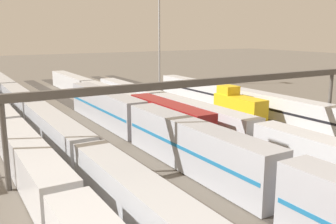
{
  "coord_description": "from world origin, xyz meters",
  "views": [
    {
      "loc": [
        -45.41,
        26.11,
        14.08
      ],
      "look_at": [
        1.57,
        -1.67,
        2.5
      ],
      "focal_mm": 40.7,
      "sensor_mm": 36.0,
      "label": 1
    }
  ],
  "objects_px": {
    "train_on_track_4": "(106,96)",
    "signal_gantry": "(208,87)",
    "train_on_track_1": "(239,106)",
    "light_mast_2": "(159,18)",
    "train_on_track_3": "(251,133)",
    "train_on_track_5": "(193,146)",
    "train_on_track_7": "(52,128)",
    "train_on_track_8": "(8,130)"
  },
  "relations": [
    {
      "from": "train_on_track_4",
      "to": "train_on_track_5",
      "type": "relative_size",
      "value": 0.93
    },
    {
      "from": "light_mast_2",
      "to": "signal_gantry",
      "type": "xyz_separation_m",
      "value": [
        -53.55,
        23.63,
        -9.77
      ]
    },
    {
      "from": "train_on_track_1",
      "to": "light_mast_2",
      "type": "distance_m",
      "value": 45.38
    },
    {
      "from": "train_on_track_1",
      "to": "light_mast_2",
      "type": "relative_size",
      "value": 0.36
    },
    {
      "from": "train_on_track_8",
      "to": "light_mast_2",
      "type": "distance_m",
      "value": 60.63
    },
    {
      "from": "train_on_track_4",
      "to": "train_on_track_7",
      "type": "relative_size",
      "value": 0.58
    },
    {
      "from": "train_on_track_8",
      "to": "signal_gantry",
      "type": "height_order",
      "value": "signal_gantry"
    },
    {
      "from": "train_on_track_1",
      "to": "light_mast_2",
      "type": "xyz_separation_m",
      "value": [
        41.8,
        -8.63,
        15.41
      ]
    },
    {
      "from": "train_on_track_5",
      "to": "signal_gantry",
      "type": "distance_m",
      "value": 8.4
    },
    {
      "from": "train_on_track_5",
      "to": "train_on_track_7",
      "type": "xyz_separation_m",
      "value": [
        16.78,
        10.0,
        -0.54
      ]
    },
    {
      "from": "light_mast_2",
      "to": "signal_gantry",
      "type": "relative_size",
      "value": 0.61
    },
    {
      "from": "train_on_track_8",
      "to": "light_mast_2",
      "type": "relative_size",
      "value": 5.03
    },
    {
      "from": "train_on_track_8",
      "to": "train_on_track_3",
      "type": "bearing_deg",
      "value": -123.27
    },
    {
      "from": "train_on_track_3",
      "to": "light_mast_2",
      "type": "xyz_separation_m",
      "value": [
        55.55,
        -18.63,
        15.48
      ]
    },
    {
      "from": "train_on_track_1",
      "to": "train_on_track_4",
      "type": "distance_m",
      "value": 25.35
    },
    {
      "from": "train_on_track_3",
      "to": "train_on_track_5",
      "type": "relative_size",
      "value": 1.27
    },
    {
      "from": "train_on_track_7",
      "to": "signal_gantry",
      "type": "bearing_deg",
      "value": -129.68
    },
    {
      "from": "train_on_track_5",
      "to": "train_on_track_1",
      "type": "bearing_deg",
      "value": -51.2
    },
    {
      "from": "train_on_track_4",
      "to": "train_on_track_7",
      "type": "distance_m",
      "value": 24.79
    },
    {
      "from": "train_on_track_5",
      "to": "signal_gantry",
      "type": "bearing_deg",
      "value": -49.08
    },
    {
      "from": "light_mast_2",
      "to": "train_on_track_7",
      "type": "bearing_deg",
      "value": 136.77
    },
    {
      "from": "light_mast_2",
      "to": "train_on_track_8",
      "type": "bearing_deg",
      "value": 131.89
    },
    {
      "from": "train_on_track_1",
      "to": "signal_gantry",
      "type": "distance_m",
      "value": 19.87
    },
    {
      "from": "train_on_track_4",
      "to": "signal_gantry",
      "type": "distance_m",
      "value": 32.68
    },
    {
      "from": "train_on_track_8",
      "to": "train_on_track_5",
      "type": "height_order",
      "value": "train_on_track_5"
    },
    {
      "from": "light_mast_2",
      "to": "train_on_track_3",
      "type": "bearing_deg",
      "value": 161.46
    },
    {
      "from": "train_on_track_1",
      "to": "train_on_track_8",
      "type": "xyz_separation_m",
      "value": [
        2.66,
        35.0,
        -0.09
      ]
    },
    {
      "from": "train_on_track_7",
      "to": "train_on_track_4",
      "type": "bearing_deg",
      "value": -37.23
    },
    {
      "from": "train_on_track_3",
      "to": "train_on_track_1",
      "type": "height_order",
      "value": "train_on_track_1"
    },
    {
      "from": "train_on_track_5",
      "to": "signal_gantry",
      "type": "relative_size",
      "value": 1.59
    },
    {
      "from": "train_on_track_7",
      "to": "signal_gantry",
      "type": "xyz_separation_m",
      "value": [
        -12.44,
        -15.0,
        5.72
      ]
    },
    {
      "from": "train_on_track_5",
      "to": "train_on_track_4",
      "type": "bearing_deg",
      "value": -7.8
    },
    {
      "from": "train_on_track_8",
      "to": "signal_gantry",
      "type": "distance_m",
      "value": 25.3
    },
    {
      "from": "train_on_track_4",
      "to": "light_mast_2",
      "type": "relative_size",
      "value": 2.4
    },
    {
      "from": "train_on_track_8",
      "to": "train_on_track_7",
      "type": "distance_m",
      "value": 5.37
    },
    {
      "from": "train_on_track_3",
      "to": "train_on_track_4",
      "type": "bearing_deg",
      "value": 8.32
    },
    {
      "from": "train_on_track_3",
      "to": "train_on_track_4",
      "type": "xyz_separation_m",
      "value": [
        34.18,
        5.0,
        0.02
      ]
    },
    {
      "from": "train_on_track_1",
      "to": "light_mast_2",
      "type": "height_order",
      "value": "light_mast_2"
    },
    {
      "from": "train_on_track_3",
      "to": "light_mast_2",
      "type": "relative_size",
      "value": 3.28
    },
    {
      "from": "train_on_track_3",
      "to": "light_mast_2",
      "type": "height_order",
      "value": "light_mast_2"
    },
    {
      "from": "train_on_track_1",
      "to": "train_on_track_3",
      "type": "bearing_deg",
      "value": 143.96
    },
    {
      "from": "train_on_track_7",
      "to": "signal_gantry",
      "type": "relative_size",
      "value": 2.55
    }
  ]
}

